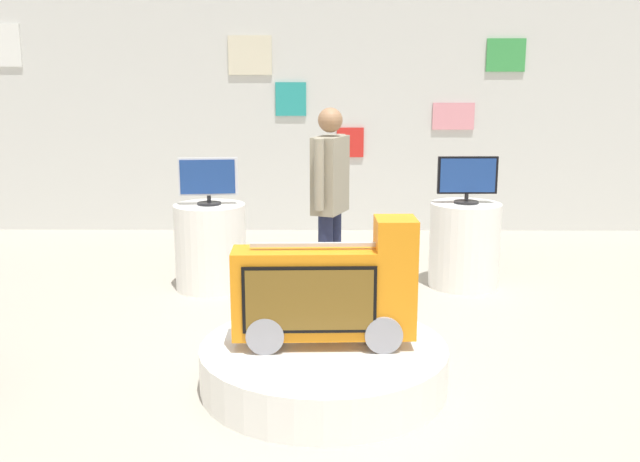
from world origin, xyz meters
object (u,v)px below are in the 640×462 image
at_px(display_pedestal_left_rear, 464,245).
at_px(tv_on_center_rear, 208,179).
at_px(tv_on_left_rear, 467,178).
at_px(novelty_firetruck_tv, 327,295).
at_px(display_pedestal_center_rear, 211,247).
at_px(main_display_pedestal, 324,365).
at_px(shopper_browsing_near_truck, 330,194).

bearing_deg(display_pedestal_left_rear, tv_on_center_rear, -177.60).
bearing_deg(tv_on_left_rear, novelty_firetruck_tv, -120.02).
distance_m(novelty_firetruck_tv, tv_on_left_rear, 2.59).
relative_size(novelty_firetruck_tv, display_pedestal_center_rear, 1.44).
xyz_separation_m(novelty_firetruck_tv, tv_on_left_rear, (1.28, 2.21, 0.41)).
distance_m(display_pedestal_left_rear, display_pedestal_center_rear, 2.36).
bearing_deg(tv_on_center_rear, display_pedestal_left_rear, 2.40).
distance_m(tv_on_left_rear, display_pedestal_center_rear, 2.44).
bearing_deg(tv_on_center_rear, display_pedestal_center_rear, 83.57).
distance_m(main_display_pedestal, shopper_browsing_near_truck, 1.75).
xyz_separation_m(main_display_pedestal, display_pedestal_center_rear, (-1.05, 2.12, 0.26)).
distance_m(main_display_pedestal, display_pedestal_center_rear, 2.38).
xyz_separation_m(tv_on_left_rear, display_pedestal_center_rear, (-2.35, -0.09, -0.63)).
height_order(display_pedestal_left_rear, shopper_browsing_near_truck, shopper_browsing_near_truck).
height_order(tv_on_left_rear, shopper_browsing_near_truck, shopper_browsing_near_truck).
xyz_separation_m(novelty_firetruck_tv, tv_on_center_rear, (-1.08, 2.12, 0.41)).
relative_size(tv_on_center_rear, shopper_browsing_near_truck, 0.32).
height_order(main_display_pedestal, shopper_browsing_near_truck, shopper_browsing_near_truck).
relative_size(novelty_firetruck_tv, tv_on_center_rear, 2.12).
bearing_deg(display_pedestal_center_rear, main_display_pedestal, -63.52).
height_order(display_pedestal_center_rear, shopper_browsing_near_truck, shopper_browsing_near_truck).
xyz_separation_m(display_pedestal_left_rear, tv_on_center_rear, (-2.35, -0.10, 0.62)).
xyz_separation_m(main_display_pedestal, tv_on_left_rear, (1.30, 2.21, 0.88)).
height_order(main_display_pedestal, tv_on_center_rear, tv_on_center_rear).
bearing_deg(shopper_browsing_near_truck, main_display_pedestal, -91.62).
distance_m(novelty_firetruck_tv, tv_on_center_rear, 2.41).
xyz_separation_m(main_display_pedestal, shopper_browsing_near_truck, (0.04, 1.53, 0.85)).
height_order(main_display_pedestal, novelty_firetruck_tv, novelty_firetruck_tv).
bearing_deg(main_display_pedestal, novelty_firetruck_tv, -15.58).
bearing_deg(main_display_pedestal, display_pedestal_center_rear, 116.48).
xyz_separation_m(tv_on_center_rear, shopper_browsing_near_truck, (1.10, -0.58, -0.03)).
height_order(novelty_firetruck_tv, display_pedestal_center_rear, novelty_firetruck_tv).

